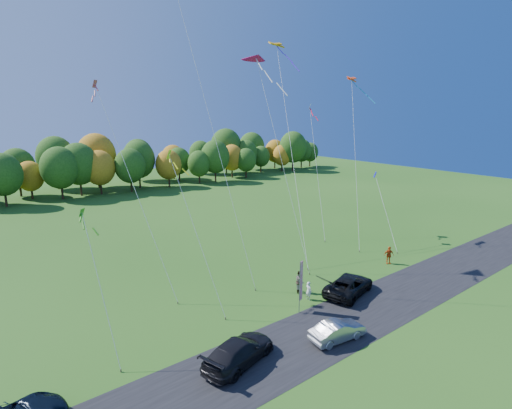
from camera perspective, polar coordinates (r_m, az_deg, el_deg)
ground at (r=33.19m, az=6.56°, el=-13.76°), size 160.00×160.00×0.00m
asphalt_strip at (r=30.82m, az=11.97°, el=-16.23°), size 90.00×6.00×0.01m
tree_line at (r=80.18m, az=-22.04°, el=1.44°), size 116.00×12.00×10.00m
black_suv at (r=35.01m, az=13.12°, el=-11.15°), size 6.01×3.91×1.54m
silver_sedan at (r=28.53m, az=11.56°, el=-17.26°), size 4.19×1.93×1.33m
dark_truck_a at (r=25.83m, az=-2.46°, el=-20.23°), size 5.74×3.55×1.55m
person_tailgate_a at (r=33.40m, az=7.52°, el=-12.12°), size 0.38×0.58×1.57m
person_tailgate_b at (r=34.57m, az=6.28°, el=-10.88°), size 1.13×1.16×1.88m
person_east at (r=42.52m, az=18.43°, el=-6.88°), size 1.13×0.93×1.80m
feather_flag at (r=30.78m, az=6.42°, el=-10.75°), size 0.52×0.27×4.17m
kite_delta_blue at (r=34.42m, az=-7.01°, el=13.60°), size 4.55×9.97×31.19m
kite_parafoil_orange at (r=43.67m, az=4.96°, el=8.51°), size 8.81×13.66×23.43m
kite_delta_red at (r=38.52m, az=3.15°, el=9.00°), size 2.66×8.72×21.53m
kite_parafoil_rainbow at (r=46.70m, az=14.03°, el=6.05°), size 6.39×6.69×19.30m
kite_diamond_yellow at (r=29.73m, az=-8.45°, el=-4.31°), size 2.26×5.24×12.59m
kite_diamond_green at (r=26.01m, az=-21.44°, el=-10.49°), size 0.85×4.21×9.53m
kite_diamond_white at (r=48.86m, az=8.72°, el=4.69°), size 3.44×6.58×16.31m
kite_diamond_pink at (r=33.40m, az=-16.79°, el=1.74°), size 3.24×8.15×17.77m
kite_diamond_blue_low at (r=47.03m, az=18.04°, el=-1.01°), size 2.74×5.62×8.46m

